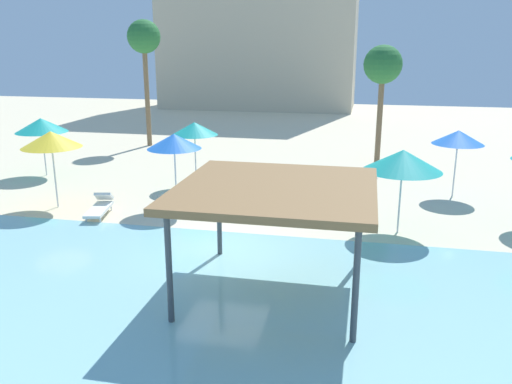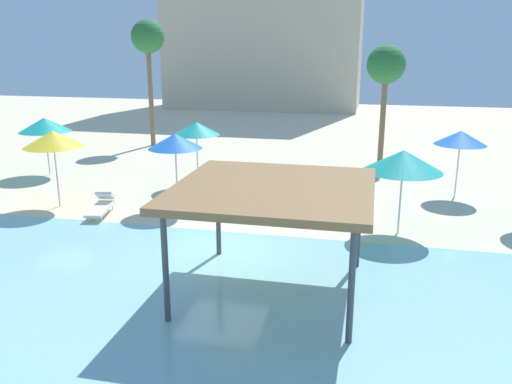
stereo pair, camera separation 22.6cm
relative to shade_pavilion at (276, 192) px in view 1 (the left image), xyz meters
The scene contains 13 objects.
ground_plane 4.01m from the shade_pavilion, 130.66° to the left, with size 80.00×80.00×0.00m, color beige.
lagoon_water 4.37m from the shade_pavilion, 124.33° to the right, with size 44.00×13.50×0.04m, color #8CC6CC.
shade_pavilion is the anchor object (origin of this frame).
beach_umbrella_teal_0 15.78m from the shade_pavilion, 142.53° to the left, with size 2.33×2.33×2.67m.
beach_umbrella_blue_2 11.27m from the shade_pavilion, 60.56° to the left, with size 1.99×1.99×2.68m.
beach_umbrella_yellow_3 10.61m from the shade_pavilion, 150.45° to the left, with size 2.17×2.17×2.88m.
beach_umbrella_teal_4 10.57m from the shade_pavilion, 118.79° to the left, with size 1.97×1.97×2.76m.
beach_umbrella_teal_5 5.96m from the shade_pavilion, 57.66° to the left, with size 2.48×2.48×2.75m.
beach_umbrella_blue_7 7.66m from the shade_pavilion, 128.58° to the left, with size 1.97×1.97×2.82m.
lounge_chair_2 8.84m from the shade_pavilion, 147.07° to the left, with size 0.98×1.98×0.74m.
palm_tree_0 16.01m from the shade_pavilion, 80.51° to the left, with size 1.90×1.90×5.88m.
palm_tree_1 20.87m from the shade_pavilion, 121.45° to the left, with size 1.90×1.90×7.25m.
hotel_block_0 39.94m from the shade_pavilion, 102.04° to the left, with size 17.64×8.50×18.09m, color beige.
Camera 1 is at (4.02, -14.19, 6.01)m, focal length 37.14 mm.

